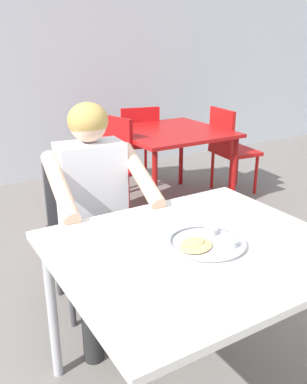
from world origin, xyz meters
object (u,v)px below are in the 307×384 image
at_px(chair_foreground, 86,221).
at_px(chair_red_right, 229,145).
at_px(chair_red_left, 107,163).
at_px(table_foreground, 196,262).
at_px(diner_foreground, 97,198).
at_px(table_background_red, 170,138).
at_px(chair_red_far, 137,139).
at_px(thali_tray, 207,242).

relative_size(chair_foreground, chair_red_right, 0.97).
distance_m(chair_red_left, chair_red_right, 1.32).
relative_size(table_foreground, chair_red_right, 1.25).
xyz_separation_m(diner_foreground, chair_red_right, (1.94, 1.20, -0.22)).
distance_m(table_foreground, diner_foreground, 0.71).
distance_m(diner_foreground, chair_red_left, 1.38).
relative_size(diner_foreground, chair_red_left, 1.36).
height_order(table_background_red, chair_red_far, chair_red_far).
height_order(thali_tray, chair_red_right, chair_red_right).
relative_size(chair_red_left, chair_red_right, 1.03).
relative_size(table_foreground, diner_foreground, 0.90).
height_order(chair_red_right, chair_red_far, chair_red_right).
relative_size(thali_tray, table_background_red, 0.32).
distance_m(thali_tray, chair_red_right, 2.64).
distance_m(chair_red_right, chair_red_far, 0.94).
relative_size(chair_red_left, chair_red_far, 1.04).
bearing_deg(chair_foreground, chair_red_left, 58.94).
relative_size(thali_tray, diner_foreground, 0.26).
bearing_deg(thali_tray, table_foreground, 154.90).
xyz_separation_m(table_foreground, chair_foreground, (-0.09, 0.92, -0.16)).
height_order(thali_tray, chair_foreground, chair_foreground).
bearing_deg(diner_foreground, chair_red_right, 31.84).
bearing_deg(chair_red_far, chair_red_right, -44.04).
bearing_deg(table_foreground, thali_tray, -25.10).
bearing_deg(diner_foreground, table_background_red, 44.45).
height_order(chair_foreground, diner_foreground, diner_foreground).
distance_m(diner_foreground, table_background_red, 1.77).
distance_m(thali_tray, chair_foreground, 0.98).
relative_size(chair_foreground, chair_red_left, 0.95).
xyz_separation_m(table_foreground, chair_red_far, (1.15, 2.56, -0.16)).
bearing_deg(table_foreground, chair_red_far, 65.78).
bearing_deg(chair_red_far, table_background_red, -90.09).
xyz_separation_m(thali_tray, chair_red_left, (0.47, 1.93, -0.24)).
bearing_deg(table_background_red, diner_foreground, -135.55).
bearing_deg(chair_red_far, table_foreground, -114.22).
xyz_separation_m(table_foreground, thali_tray, (0.03, -0.02, 0.08)).
bearing_deg(chair_red_left, chair_red_far, 44.96).
bearing_deg(table_foreground, diner_foreground, 98.87).
height_order(table_foreground, table_background_red, table_foreground).
xyz_separation_m(chair_foreground, chair_red_far, (1.24, 1.64, 0.01)).
xyz_separation_m(chair_red_left, chair_red_far, (0.64, 0.64, 0.00)).
height_order(table_background_red, chair_red_left, chair_red_left).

